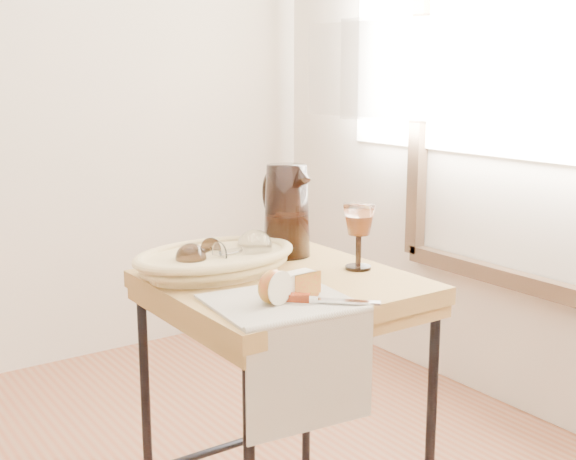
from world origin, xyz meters
TOP-DOWN VIEW (x-y plane):
  - curtain at (1.74, 0.35)m, footprint 0.02×1.00m
  - side_table at (0.64, 0.21)m, footprint 0.57×0.57m
  - tea_towel at (0.53, 0.06)m, footprint 0.31×0.29m
  - bread_basket at (0.54, 0.34)m, footprint 0.38×0.27m
  - goblet_lying_a at (0.50, 0.36)m, footprint 0.14×0.13m
  - goblet_lying_b at (0.59, 0.32)m, footprint 0.15×0.10m
  - pitcher at (0.78, 0.39)m, footprint 0.19×0.26m
  - wine_goblet at (0.84, 0.18)m, footprint 0.10×0.10m
  - apple_half at (0.51, 0.05)m, footprint 0.09×0.06m
  - apple_wedge at (0.59, 0.07)m, footprint 0.08×0.05m
  - table_knife at (0.59, 0.00)m, footprint 0.18×0.18m

SIDE VIEW (x-z plane):
  - side_table at x=0.64m, z-range 0.00..0.72m
  - tea_towel at x=0.53m, z-range 0.72..0.72m
  - table_knife at x=0.59m, z-range 0.72..0.74m
  - bread_basket at x=0.54m, z-range 0.72..0.77m
  - apple_wedge at x=0.59m, z-range 0.72..0.77m
  - apple_half at x=0.51m, z-range 0.72..0.79m
  - goblet_lying_a at x=0.50m, z-range 0.73..0.80m
  - goblet_lying_b at x=0.59m, z-range 0.73..0.81m
  - wine_goblet at x=0.84m, z-range 0.72..0.88m
  - pitcher at x=0.78m, z-range 0.70..0.98m
  - curtain at x=1.74m, z-range 0.10..2.30m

